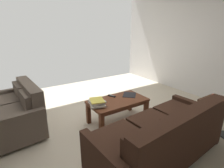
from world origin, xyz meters
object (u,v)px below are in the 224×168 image
(end_table, at_px, (216,108))
(coffee_mug, at_px, (214,98))
(loose_magazine, at_px, (130,95))
(coffee_table, at_px, (118,103))
(book_stack, at_px, (97,103))
(loveseat_near, at_px, (14,112))
(tv_remote, at_px, (112,96))
(sofa_main, at_px, (163,137))

(end_table, height_order, coffee_mug, coffee_mug)
(loose_magazine, bearing_deg, coffee_table, 57.83)
(coffee_table, distance_m, loose_magazine, 0.35)
(book_stack, bearing_deg, loveseat_near, -31.83)
(end_table, distance_m, tv_remote, 1.75)
(coffee_mug, height_order, tv_remote, coffee_mug)
(loveseat_near, relative_size, end_table, 2.28)
(book_stack, xyz_separation_m, tv_remote, (-0.43, -0.20, -0.04))
(end_table, relative_size, loose_magazine, 2.15)
(coffee_table, bearing_deg, loveseat_near, -24.50)
(loveseat_near, distance_m, tv_remote, 1.70)
(end_table, distance_m, book_stack, 1.91)
(tv_remote, bearing_deg, sofa_main, 86.35)
(sofa_main, height_order, loveseat_near, sofa_main)
(sofa_main, height_order, book_stack, sofa_main)
(sofa_main, relative_size, tv_remote, 11.69)
(end_table, bearing_deg, tv_remote, -52.81)
(coffee_mug, distance_m, tv_remote, 1.70)
(end_table, height_order, book_stack, end_table)
(coffee_mug, height_order, loose_magazine, coffee_mug)
(coffee_table, bearing_deg, sofa_main, 85.69)
(sofa_main, relative_size, book_stack, 5.30)
(coffee_table, relative_size, loose_magazine, 3.74)
(sofa_main, relative_size, end_table, 3.16)
(book_stack, bearing_deg, tv_remote, -154.65)
(coffee_table, relative_size, end_table, 1.74)
(loveseat_near, distance_m, coffee_table, 1.77)
(loveseat_near, xyz_separation_m, loose_magazine, (-1.94, 0.66, 0.10))
(tv_remote, distance_m, loose_magazine, 0.35)
(sofa_main, distance_m, loose_magazine, 1.28)
(loveseat_near, bearing_deg, coffee_table, 155.50)
(end_table, distance_m, coffee_mug, 0.19)
(end_table, xyz_separation_m, loose_magazine, (0.73, -1.27, -0.04))
(loveseat_near, xyz_separation_m, coffee_mug, (-2.62, 1.89, 0.32))
(loose_magazine, bearing_deg, book_stack, 50.52)
(end_table, bearing_deg, book_stack, -38.70)
(end_table, bearing_deg, coffee_mug, -38.07)
(sofa_main, height_order, end_table, sofa_main)
(coffee_table, height_order, end_table, end_table)
(loveseat_near, bearing_deg, sofa_main, 129.33)
(sofa_main, xyz_separation_m, loveseat_near, (1.53, -1.86, -0.01))
(sofa_main, relative_size, coffee_mug, 18.82)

